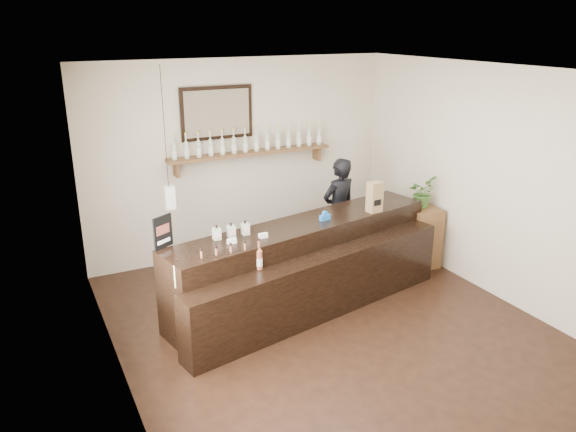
% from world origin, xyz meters
% --- Properties ---
extents(ground, '(5.00, 5.00, 0.00)m').
position_xyz_m(ground, '(0.00, 0.00, 0.00)').
color(ground, black).
rests_on(ground, ground).
extents(room_shell, '(5.00, 5.00, 5.00)m').
position_xyz_m(room_shell, '(0.00, 0.00, 1.70)').
color(room_shell, beige).
rests_on(room_shell, ground).
extents(back_wall_decor, '(2.66, 0.96, 1.69)m').
position_xyz_m(back_wall_decor, '(-0.14, 2.37, 1.75)').
color(back_wall_decor, brown).
rests_on(back_wall_decor, ground).
extents(counter, '(3.62, 1.64, 1.16)m').
position_xyz_m(counter, '(0.05, 0.57, 0.47)').
color(counter, black).
rests_on(counter, ground).
extents(promo_sign, '(0.23, 0.14, 0.35)m').
position_xyz_m(promo_sign, '(-1.63, 0.68, 1.17)').
color(promo_sign, black).
rests_on(promo_sign, counter).
extents(paper_bag, '(0.19, 0.15, 0.38)m').
position_xyz_m(paper_bag, '(1.04, 0.67, 1.19)').
color(paper_bag, olive).
rests_on(paper_bag, counter).
extents(tape_dispenser, '(0.15, 0.08, 0.12)m').
position_xyz_m(tape_dispenser, '(0.33, 0.68, 1.04)').
color(tape_dispenser, blue).
rests_on(tape_dispenser, counter).
extents(side_cabinet, '(0.45, 0.60, 0.84)m').
position_xyz_m(side_cabinet, '(2.00, 0.93, 0.42)').
color(side_cabinet, brown).
rests_on(side_cabinet, ground).
extents(potted_plant, '(0.50, 0.49, 0.42)m').
position_xyz_m(potted_plant, '(2.00, 0.93, 1.05)').
color(potted_plant, '#406D2B').
rests_on(potted_plant, side_cabinet).
extents(shopkeeper, '(0.67, 0.50, 1.69)m').
position_xyz_m(shopkeeper, '(1.07, 1.55, 0.84)').
color(shopkeeper, black).
rests_on(shopkeeper, ground).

